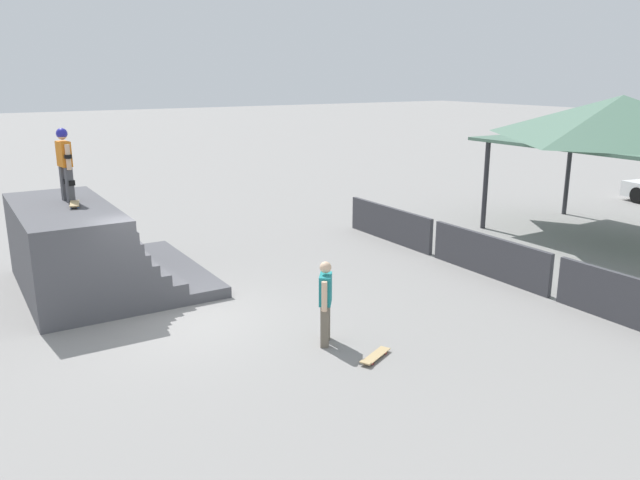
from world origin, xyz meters
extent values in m
plane|color=gray|center=(0.00, 0.00, 0.00)|extent=(160.00, 160.00, 0.00)
cube|color=#4C4C51|center=(-3.01, -0.51, 0.13)|extent=(4.81, 4.09, 0.26)
cube|color=#4C4C51|center=(-3.01, -1.01, 0.39)|extent=(4.81, 3.09, 0.26)
cube|color=#4C4C51|center=(-3.01, -1.20, 0.65)|extent=(4.81, 2.72, 0.26)
cube|color=#4C4C51|center=(-3.01, -1.32, 0.90)|extent=(4.81, 2.48, 0.26)
cube|color=#4C4C51|center=(-3.01, -1.41, 1.16)|extent=(4.81, 2.30, 0.26)
cube|color=#4C4C51|center=(-3.01, -1.47, 1.42)|extent=(4.81, 2.17, 0.26)
cube|color=#4C4C51|center=(-3.01, -1.51, 1.68)|extent=(4.81, 2.09, 0.26)
cube|color=#4C4C51|center=(-3.01, -1.54, 1.94)|extent=(4.81, 2.04, 0.26)
cylinder|color=silver|center=(-3.01, -0.53, 2.03)|extent=(4.71, 0.07, 0.07)
cube|color=#4C4C51|center=(-3.32, -1.28, 2.48)|extent=(0.18, 0.18, 0.83)
cube|color=black|center=(-3.32, -1.25, 2.53)|extent=(0.21, 0.17, 0.12)
cube|color=#4C4C51|center=(-3.67, -1.33, 2.48)|extent=(0.18, 0.18, 0.83)
cube|color=black|center=(-3.68, -1.30, 2.53)|extent=(0.21, 0.17, 0.12)
cube|color=orange|center=(-3.49, -1.30, 3.19)|extent=(0.47, 0.29, 0.59)
cylinder|color=beige|center=(-3.22, -1.26, 3.14)|extent=(0.12, 0.12, 0.59)
cylinder|color=black|center=(-3.22, -1.26, 3.15)|extent=(0.19, 0.19, 0.09)
cylinder|color=beige|center=(-3.77, -1.34, 3.14)|extent=(0.12, 0.12, 0.59)
cylinder|color=black|center=(-3.77, -1.34, 3.15)|extent=(0.19, 0.19, 0.09)
sphere|color=beige|center=(-3.49, -1.30, 3.63)|extent=(0.23, 0.23, 0.23)
sphere|color=#232399|center=(-3.49, -1.30, 3.66)|extent=(0.25, 0.25, 0.25)
cylinder|color=blue|center=(-2.56, -1.27, 2.09)|extent=(0.06, 0.04, 0.05)
cylinder|color=blue|center=(-2.58, -1.41, 2.09)|extent=(0.06, 0.04, 0.05)
cylinder|color=blue|center=(-3.02, -1.18, 2.09)|extent=(0.06, 0.04, 0.05)
cylinder|color=blue|center=(-3.05, -1.32, 2.09)|extent=(0.06, 0.04, 0.05)
cube|color=tan|center=(-2.80, -1.30, 2.13)|extent=(0.79, 0.35, 0.02)
cube|color=tan|center=(-2.46, -1.37, 2.15)|extent=(0.13, 0.21, 0.02)
cube|color=#6B6051|center=(2.49, 2.16, 0.40)|extent=(0.21, 0.21, 0.80)
cube|color=#6B6051|center=(2.77, 1.95, 0.40)|extent=(0.21, 0.21, 0.80)
cube|color=teal|center=(2.63, 2.06, 1.09)|extent=(0.48, 0.43, 0.57)
cylinder|color=beige|center=(2.41, 2.22, 1.04)|extent=(0.15, 0.15, 0.57)
cylinder|color=beige|center=(2.85, 1.90, 1.04)|extent=(0.15, 0.15, 0.57)
sphere|color=beige|center=(2.63, 2.06, 1.51)|extent=(0.22, 0.22, 0.22)
cylinder|color=red|center=(3.86, 2.27, 0.03)|extent=(0.05, 0.06, 0.05)
cylinder|color=red|center=(3.74, 2.21, 0.03)|extent=(0.05, 0.06, 0.05)
cylinder|color=red|center=(3.64, 2.73, 0.03)|extent=(0.05, 0.06, 0.05)
cylinder|color=red|center=(3.52, 2.66, 0.03)|extent=(0.05, 0.06, 0.05)
cube|color=tan|center=(3.69, 2.47, 0.06)|extent=(0.54, 0.82, 0.02)
cube|color=tan|center=(3.85, 2.13, 0.08)|extent=(0.22, 0.18, 0.02)
cube|color=#3D3D42|center=(-2.78, 7.75, 0.53)|extent=(3.84, 0.12, 1.05)
cube|color=#3D3D42|center=(1.31, 7.75, 0.53)|extent=(3.84, 0.12, 1.05)
cylinder|color=#2D2D33|center=(-2.41, 11.40, 1.45)|extent=(0.16, 0.16, 2.89)
cylinder|color=#2D2D33|center=(-2.41, 15.56, 1.45)|extent=(0.16, 0.16, 2.89)
cube|color=#4C705B|center=(0.74, 13.48, 2.94)|extent=(7.41, 4.88, 0.10)
pyramid|color=#4C705B|center=(0.74, 13.48, 3.69)|extent=(7.27, 4.79, 1.40)
cylinder|color=black|center=(-2.18, 19.70, 0.32)|extent=(0.67, 0.31, 0.64)
camera|label=1|loc=(11.99, -3.80, 4.99)|focal=35.00mm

